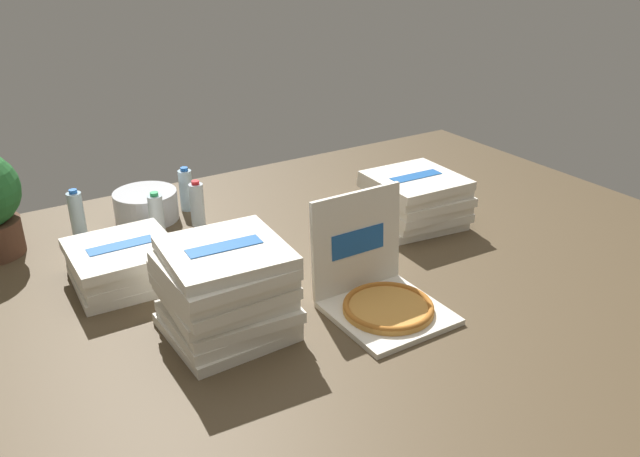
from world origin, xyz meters
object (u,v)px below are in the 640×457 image
Objects in this scene: ice_bucket at (146,206)px; water_bottle_3 at (197,204)px; pizza_stack_right_mid at (415,200)px; open_pizza_box at (380,291)px; pizza_stack_right_far at (125,263)px; water_bottle_2 at (186,190)px; pizza_stack_right_near at (225,290)px; water_bottle_0 at (157,217)px; water_bottle_1 at (77,214)px.

water_bottle_3 is (0.17, -0.17, 0.03)m from ice_bucket.
open_pizza_box is at bearing -138.80° from pizza_stack_right_mid.
pizza_stack_right_far is 0.66m from water_bottle_2.
water_bottle_0 is at bearing 86.91° from pizza_stack_right_near.
ice_bucket is (-0.42, 1.13, -0.00)m from open_pizza_box.
pizza_stack_right_mid is 1.21m from pizza_stack_right_far.
water_bottle_0 and water_bottle_1 have the same top height.
pizza_stack_right_mid reaches higher than water_bottle_0.
water_bottle_2 and water_bottle_3 have the same top height.
pizza_stack_right_near reaches higher than water_bottle_1.
water_bottle_3 is at bearing -20.35° from water_bottle_1.
open_pizza_box is at bearing -75.36° from water_bottle_3.
water_bottle_0 is at bearing -134.21° from water_bottle_2.
water_bottle_0 reaches higher than ice_bucket.
water_bottle_3 is at bearing 149.10° from pizza_stack_right_mid.
pizza_stack_right_near is at bearing -104.39° from water_bottle_2.
pizza_stack_right_far is at bearing -141.83° from water_bottle_3.
pizza_stack_right_mid reaches higher than water_bottle_3.
pizza_stack_right_near is (-0.48, 0.16, 0.08)m from open_pizza_box.
open_pizza_box reaches higher than water_bottle_3.
pizza_stack_right_near reaches higher than water_bottle_2.
water_bottle_0 and water_bottle_3 have the same top height.
pizza_stack_right_near is (0.18, -0.48, 0.07)m from pizza_stack_right_far.
water_bottle_3 is (0.41, 0.32, 0.02)m from pizza_stack_right_far.
water_bottle_0 is 1.00× the size of water_bottle_1.
pizza_stack_right_far is at bearing 135.92° from open_pizza_box.
water_bottle_1 and water_bottle_2 have the same top height.
water_bottle_1 is at bearing 152.73° from pizza_stack_right_mid.
ice_bucket is at bearing 0.73° from water_bottle_1.
open_pizza_box is 1.90× the size of water_bottle_0.
pizza_stack_right_mid is 1.08m from pizza_stack_right_near.
pizza_stack_right_mid is 2.03× the size of water_bottle_1.
water_bottle_2 is (0.21, 0.22, 0.00)m from water_bottle_0.
water_bottle_0 is (0.04, 0.77, -0.05)m from pizza_stack_right_near.
water_bottle_0 is (-0.44, 0.92, 0.03)m from open_pizza_box.
pizza_stack_right_mid is at bearing -33.97° from ice_bucket.
pizza_stack_right_far is (-0.66, 0.64, 0.00)m from open_pizza_box.
pizza_stack_right_near is at bearing -69.75° from pizza_stack_right_far.
pizza_stack_right_near is 1.94× the size of water_bottle_0.
water_bottle_0 is at bearing -95.72° from ice_bucket.
pizza_stack_right_near is 0.77m from water_bottle_0.
water_bottle_0 is at bearing 52.72° from pizza_stack_right_far.
pizza_stack_right_far is at bearing -84.12° from water_bottle_1.
water_bottle_0 is 1.00× the size of water_bottle_3.
water_bottle_1 is 0.49m from water_bottle_3.
pizza_stack_right_near is 1.94× the size of water_bottle_3.
pizza_stack_right_far is 0.52m from pizza_stack_right_near.
pizza_stack_right_far is 1.88× the size of water_bottle_3.
open_pizza_box is at bearing -69.69° from ice_bucket.
water_bottle_0 is 0.30m from water_bottle_2.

